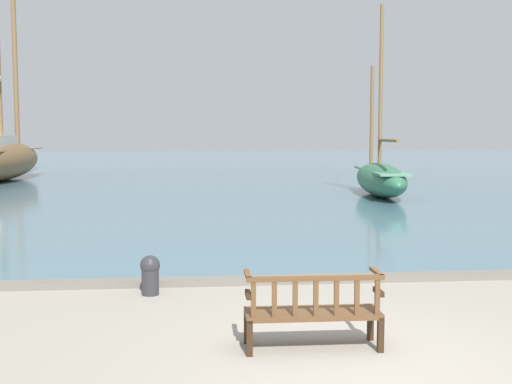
# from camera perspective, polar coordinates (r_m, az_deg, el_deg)

# --- Properties ---
(ground_plane) EXTENTS (160.00, 160.00, 0.00)m
(ground_plane) POSITION_cam_1_polar(r_m,az_deg,el_deg) (7.48, 9.35, -14.73)
(ground_plane) COLOR gray
(harbor_water) EXTENTS (100.00, 80.00, 0.08)m
(harbor_water) POSITION_cam_1_polar(r_m,az_deg,el_deg) (50.89, -3.38, 2.40)
(harbor_water) COLOR slate
(harbor_water) RESTS_ON ground
(quay_edge_kerb) EXTENTS (40.00, 0.30, 0.12)m
(quay_edge_kerb) POSITION_cam_1_polar(r_m,az_deg,el_deg) (11.08, 4.23, -7.74)
(quay_edge_kerb) COLOR slate
(quay_edge_kerb) RESTS_ON ground
(park_bench) EXTENTS (1.61, 0.54, 0.92)m
(park_bench) POSITION_cam_1_polar(r_m,az_deg,el_deg) (7.71, 5.09, -10.40)
(park_bench) COLOR #322113
(park_bench) RESTS_ON ground
(sailboat_outer_starboard) EXTENTS (2.08, 6.69, 7.47)m
(sailboat_outer_starboard) POSITION_cam_1_polar(r_m,az_deg,el_deg) (25.79, 10.96, 1.26)
(sailboat_outer_starboard) COLOR #2D6647
(sailboat_outer_starboard) RESTS_ON harbor_water
(mooring_bollard) EXTENTS (0.31, 0.31, 0.63)m
(mooring_bollard) POSITION_cam_1_polar(r_m,az_deg,el_deg) (10.33, -9.39, -7.13)
(mooring_bollard) COLOR #2D2D33
(mooring_bollard) RESTS_ON ground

